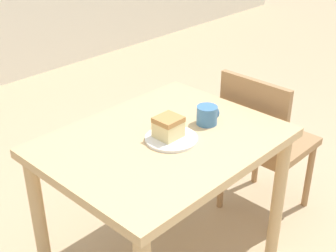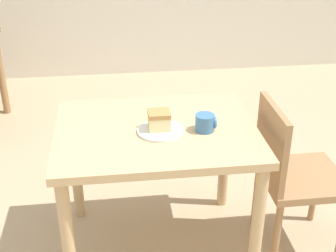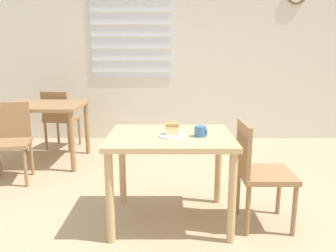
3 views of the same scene
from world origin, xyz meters
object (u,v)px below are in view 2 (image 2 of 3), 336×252
(plate, at_px, (160,131))
(coffee_mug, at_px, (206,123))
(chair_near_window, at_px, (291,172))
(dining_table_near, at_px, (157,148))
(cake_slice, at_px, (159,120))

(plate, distance_m, coffee_mug, 0.22)
(chair_near_window, bearing_deg, dining_table_near, 84.24)
(cake_slice, height_order, coffee_mug, cake_slice)
(plate, relative_size, coffee_mug, 2.20)
(chair_near_window, distance_m, cake_slice, 0.75)
(dining_table_near, height_order, chair_near_window, chair_near_window)
(cake_slice, bearing_deg, plate, -78.86)
(dining_table_near, distance_m, chair_near_window, 0.71)
(plate, xyz_separation_m, coffee_mug, (0.22, -0.01, 0.04))
(cake_slice, bearing_deg, coffee_mug, -7.13)
(dining_table_near, bearing_deg, cake_slice, -62.79)
(chair_near_window, xyz_separation_m, cake_slice, (-0.68, 0.05, 0.32))
(chair_near_window, height_order, cake_slice, chair_near_window)
(dining_table_near, relative_size, chair_near_window, 1.16)
(chair_near_window, height_order, coffee_mug, chair_near_window)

